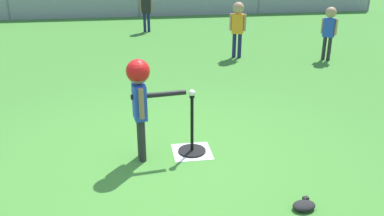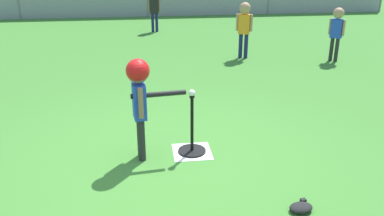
# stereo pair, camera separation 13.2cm
# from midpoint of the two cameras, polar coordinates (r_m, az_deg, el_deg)

# --- Properties ---
(ground_plane) EXTENTS (60.00, 60.00, 0.00)m
(ground_plane) POSITION_cam_midpoint_polar(r_m,az_deg,el_deg) (4.65, -2.13, -7.34)
(ground_plane) COLOR #3D7A2D
(home_plate) EXTENTS (0.44, 0.44, 0.01)m
(home_plate) POSITION_cam_midpoint_polar(r_m,az_deg,el_deg) (4.85, 0.78, -6.00)
(home_plate) COLOR white
(home_plate) RESTS_ON ground_plane
(batting_tee) EXTENTS (0.32, 0.32, 0.69)m
(batting_tee) POSITION_cam_midpoint_polar(r_m,az_deg,el_deg) (4.80, 0.79, -4.87)
(batting_tee) COLOR black
(batting_tee) RESTS_ON ground_plane
(baseball_on_tee) EXTENTS (0.07, 0.07, 0.07)m
(baseball_on_tee) POSITION_cam_midpoint_polar(r_m,az_deg,el_deg) (4.55, 0.83, 2.09)
(baseball_on_tee) COLOR white
(baseball_on_tee) RESTS_ON batting_tee
(batter_child) EXTENTS (0.64, 0.33, 1.15)m
(batter_child) POSITION_cam_midpoint_polar(r_m,az_deg,el_deg) (4.42, -6.38, 2.58)
(batter_child) COLOR #262626
(batter_child) RESTS_ON ground_plane
(fielder_deep_left) EXTENTS (0.32, 0.22, 1.09)m
(fielder_deep_left) POSITION_cam_midpoint_polar(r_m,az_deg,el_deg) (11.34, -4.88, 13.87)
(fielder_deep_left) COLOR #191E4C
(fielder_deep_left) RESTS_ON ground_plane
(fielder_deep_right) EXTENTS (0.25, 0.24, 1.07)m
(fielder_deep_right) POSITION_cam_midpoint_polar(r_m,az_deg,el_deg) (8.88, 19.69, 10.41)
(fielder_deep_right) COLOR #262626
(fielder_deep_right) RESTS_ON ground_plane
(fielder_deep_center) EXTENTS (0.32, 0.23, 1.15)m
(fielder_deep_center) POSITION_cam_midpoint_polar(r_m,az_deg,el_deg) (8.68, 7.64, 11.54)
(fielder_deep_center) COLOR #191E4C
(fielder_deep_center) RESTS_ON ground_plane
(glove_by_plate) EXTENTS (0.25, 0.21, 0.07)m
(glove_by_plate) POSITION_cam_midpoint_polar(r_m,az_deg,el_deg) (4.00, 15.69, -13.02)
(glove_by_plate) COLOR black
(glove_by_plate) RESTS_ON ground_plane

